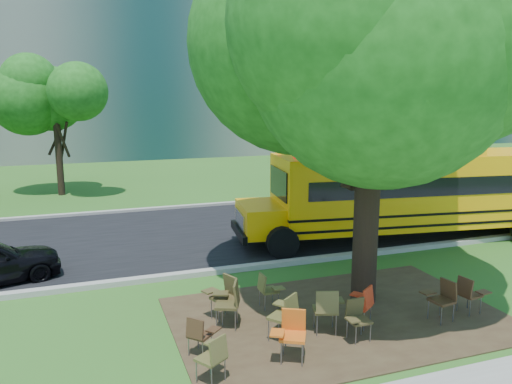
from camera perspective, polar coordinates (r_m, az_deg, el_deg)
name	(u,v)px	position (r m, az deg, el deg)	size (l,w,h in m)	color
ground	(287,315)	(11.14, 3.51, -13.85)	(160.00, 160.00, 0.00)	#2A591C
dirt_patch	(339,317)	(11.13, 9.44, -13.93)	(7.00, 4.50, 0.03)	#382819
asphalt_road	(208,232)	(17.41, -5.47, -4.62)	(80.00, 8.00, 0.04)	black
kerb_near	(244,268)	(13.72, -1.40, -8.65)	(80.00, 0.25, 0.14)	gray
kerb_far	(185,207)	(21.29, -8.14, -1.68)	(80.00, 0.25, 0.14)	gray
building_main	(19,15)	(45.93, -25.48, 17.80)	(38.00, 16.00, 22.00)	slate
building_right	(360,19)	(55.52, 11.77, 18.77)	(30.00, 16.00, 25.00)	slate
bg_tree_2	(55,106)	(25.34, -21.96, 9.09)	(4.80, 4.80, 6.62)	black
bg_tree_3	(326,89)	(26.21, 8.00, 11.58)	(5.60, 5.60, 7.84)	black
bg_tree_4	(465,102)	(29.95, 22.81, 9.43)	(5.00, 5.00, 6.85)	black
main_tree	(374,29)	(11.19, 13.37, 17.66)	(7.20, 7.20, 9.65)	black
school_bus	(428,189)	(17.42, 19.07, 0.30)	(11.81, 3.96, 2.84)	#F5A507
chair_0	(214,354)	(8.57, -4.84, -17.97)	(0.57, 0.71, 0.85)	brown
chair_1	(200,332)	(9.38, -6.46, -15.66)	(0.66, 0.52, 0.77)	#3E2616
chair_2	(286,312)	(9.81, 3.41, -13.56)	(0.65, 0.82, 0.97)	brown
chair_3	(291,330)	(9.20, 4.07, -15.48)	(0.78, 0.61, 0.94)	#CC5815
chair_4	(327,306)	(10.16, 8.15, -12.81)	(0.75, 0.59, 0.96)	brown
chair_5	(357,316)	(10.07, 11.44, -13.69)	(0.53, 0.49, 0.82)	#443A1D
chair_6	(443,296)	(11.34, 20.55, -11.05)	(0.60, 0.60, 0.90)	#3E2816
chair_7	(469,292)	(11.86, 23.19, -10.43)	(0.56, 0.57, 0.85)	#4B2C1A
chair_8	(230,300)	(10.35, -3.02, -12.19)	(0.62, 0.79, 0.98)	#41391C
chair_9	(225,293)	(10.70, -3.55, -11.45)	(0.75, 0.66, 0.96)	#483C1F
chair_10	(267,287)	(11.22, 1.30, -10.85)	(0.49, 0.53, 0.81)	brown
chair_11	(363,302)	(10.61, 12.10, -12.17)	(0.59, 0.75, 0.89)	red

